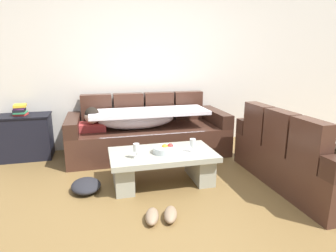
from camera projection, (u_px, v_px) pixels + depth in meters
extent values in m
plane|color=brown|center=(190.00, 204.00, 2.89)|extent=(14.00, 14.00, 0.00)
cube|color=silver|center=(149.00, 62.00, 4.59)|extent=(9.00, 0.10, 2.70)
cube|color=#43271D|center=(149.00, 140.00, 4.32)|extent=(2.33, 0.92, 0.42)
cube|color=#43271D|center=(97.00, 109.00, 4.39)|extent=(0.46, 0.16, 0.46)
cube|color=#43271D|center=(129.00, 108.00, 4.51)|extent=(0.46, 0.16, 0.46)
cube|color=#43271D|center=(159.00, 107.00, 4.63)|extent=(0.46, 0.16, 0.46)
cube|color=#43271D|center=(188.00, 105.00, 4.75)|extent=(0.46, 0.16, 0.46)
cube|color=#361F17|center=(73.00, 125.00, 3.99)|extent=(0.18, 0.92, 0.20)
cube|color=#361F17|center=(216.00, 117.00, 4.50)|extent=(0.18, 0.92, 0.20)
cube|color=#B23838|center=(93.00, 127.00, 4.05)|extent=(0.36, 0.28, 0.11)
sphere|color=beige|center=(92.00, 116.00, 3.98)|extent=(0.21, 0.21, 0.21)
sphere|color=black|center=(92.00, 114.00, 3.97)|extent=(0.20, 0.20, 0.20)
ellipsoid|color=silver|center=(137.00, 119.00, 4.14)|extent=(1.10, 0.44, 0.28)
cube|color=silver|center=(149.00, 112.00, 4.14)|extent=(1.70, 0.60, 0.05)
cube|color=silver|center=(155.00, 148.00, 3.90)|extent=(1.44, 0.04, 0.38)
cube|color=#43271D|center=(305.00, 166.00, 3.32)|extent=(0.92, 1.72, 0.42)
cube|color=#43271D|center=(310.00, 144.00, 2.70)|extent=(0.16, 0.43, 0.46)
cube|color=#43271D|center=(280.00, 132.00, 3.13)|extent=(0.16, 0.43, 0.46)
cube|color=#43271D|center=(258.00, 122.00, 3.55)|extent=(0.16, 0.43, 0.46)
cube|color=#361F17|center=(269.00, 125.00, 3.97)|extent=(0.92, 0.18, 0.20)
ellipsoid|color=white|center=(305.00, 134.00, 3.37)|extent=(0.44, 0.80, 0.28)
cube|color=white|center=(315.00, 128.00, 3.23)|extent=(0.60, 1.25, 0.05)
cube|color=#A1A391|center=(162.00, 155.00, 3.29)|extent=(1.20, 0.68, 0.06)
cube|color=#A1A391|center=(123.00, 174.00, 3.23)|extent=(0.20, 0.54, 0.32)
cube|color=#A1A391|center=(200.00, 166.00, 3.45)|extent=(0.20, 0.54, 0.32)
cylinder|color=silver|center=(165.00, 150.00, 3.26)|extent=(0.28, 0.28, 0.07)
sphere|color=red|center=(170.00, 147.00, 3.28)|extent=(0.08, 0.08, 0.08)
sphere|color=orange|center=(165.00, 147.00, 3.26)|extent=(0.08, 0.08, 0.08)
cylinder|color=silver|center=(137.00, 158.00, 3.09)|extent=(0.06, 0.06, 0.01)
cylinder|color=silver|center=(136.00, 154.00, 3.08)|extent=(0.01, 0.01, 0.07)
cylinder|color=silver|center=(136.00, 147.00, 3.06)|extent=(0.07, 0.07, 0.08)
cylinder|color=silver|center=(192.00, 153.00, 3.26)|extent=(0.06, 0.06, 0.01)
cylinder|color=silver|center=(193.00, 149.00, 3.25)|extent=(0.01, 0.01, 0.07)
cylinder|color=silver|center=(193.00, 142.00, 3.23)|extent=(0.07, 0.07, 0.08)
cube|color=white|center=(182.00, 151.00, 3.29)|extent=(0.30, 0.24, 0.01)
cube|color=black|center=(25.00, 138.00, 4.11)|extent=(0.70, 0.42, 0.62)
cube|color=black|center=(23.00, 116.00, 4.03)|extent=(0.72, 0.44, 0.02)
cube|color=red|center=(21.00, 114.00, 4.02)|extent=(0.17, 0.18, 0.03)
cube|color=#338C59|center=(21.00, 113.00, 4.01)|extent=(0.16, 0.19, 0.02)
cube|color=black|center=(19.00, 110.00, 4.01)|extent=(0.16, 0.20, 0.04)
cube|color=#72337F|center=(19.00, 108.00, 4.00)|extent=(0.14, 0.18, 0.03)
cube|color=gold|center=(20.00, 106.00, 4.00)|extent=(0.19, 0.23, 0.03)
ellipsoid|color=#8C7259|center=(152.00, 216.00, 2.59)|extent=(0.18, 0.29, 0.09)
ellipsoid|color=#8C7259|center=(170.00, 214.00, 2.62)|extent=(0.19, 0.29, 0.09)
ellipsoid|color=#232328|center=(86.00, 186.00, 3.16)|extent=(0.35, 0.43, 0.12)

